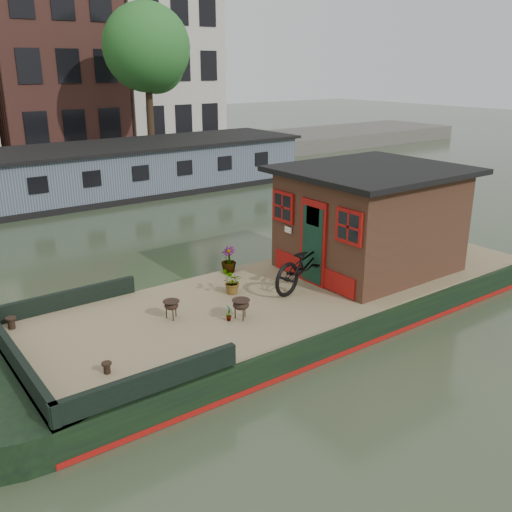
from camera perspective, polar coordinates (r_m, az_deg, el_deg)
ground at (r=12.82m, az=4.10°, el=-5.84°), size 120.00×120.00×0.00m
houseboat_hull at (r=11.96m, az=-0.77°, el=-6.24°), size 14.01×4.02×0.60m
houseboat_deck at (r=12.57m, az=4.17°, el=-3.25°), size 11.80×3.80×0.05m
bow_bulwark at (r=10.23m, az=-18.25°, el=-8.35°), size 3.00×4.00×0.35m
cabin at (r=13.64m, az=11.32°, el=3.74°), size 4.00×3.50×2.42m
bicycle at (r=12.43m, az=5.16°, el=-0.56°), size 2.33×1.24×1.16m
potted_plant_c at (r=12.11m, az=-2.40°, el=-2.63°), size 0.63×0.62×0.53m
potted_plant_d at (r=13.34m, az=-2.76°, el=-0.37°), size 0.44×0.44×0.62m
potted_plant_e at (r=10.90m, az=-2.74°, el=-5.68°), size 0.20×0.22×0.34m
brazier_front at (r=10.96m, az=-1.51°, el=-5.34°), size 0.47×0.47×0.40m
brazier_rear at (r=11.10m, az=-8.44°, el=-5.33°), size 0.36×0.36×0.37m
bollard_port at (r=11.53m, az=-23.28°, el=-6.18°), size 0.20×0.20×0.22m
bollard_stbd at (r=9.48m, az=-14.68°, el=-10.77°), size 0.16×0.16×0.19m
far_houseboat at (r=24.46m, az=-17.74°, el=7.57°), size 20.40×4.40×2.11m
quay at (r=30.69m, az=-21.73°, el=8.25°), size 60.00×6.00×0.90m
tree_right at (r=31.12m, az=-10.70°, el=19.44°), size 4.40×4.40×7.40m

